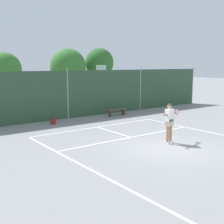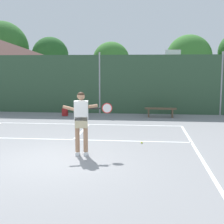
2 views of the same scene
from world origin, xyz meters
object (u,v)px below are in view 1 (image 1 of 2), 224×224
at_px(basketball_hoop, 101,81).
at_px(courtside_bench, 117,111).
at_px(tennis_player, 169,120).
at_px(tennis_ball, 169,131).
at_px(backpack_red, 53,121).

bearing_deg(basketball_hoop, courtside_bench, -104.60).
relative_size(tennis_player, tennis_ball, 28.10).
height_order(basketball_hoop, courtside_bench, basketball_hoop).
xyz_separation_m(basketball_hoop, tennis_ball, (-1.69, -8.82, -2.28)).
relative_size(basketball_hoop, tennis_ball, 53.79).
distance_m(basketball_hoop, backpack_red, 6.93).
height_order(tennis_ball, courtside_bench, courtside_bench).
height_order(tennis_ball, backpack_red, backpack_red).
bearing_deg(courtside_bench, tennis_ball, -98.79).
relative_size(basketball_hoop, courtside_bench, 2.22).
xyz_separation_m(basketball_hoop, courtside_bench, (-0.81, -3.11, -1.95)).
xyz_separation_m(backpack_red, courtside_bench, (4.97, 0.07, 0.17)).
relative_size(basketball_hoop, tennis_player, 1.91).
bearing_deg(tennis_ball, tennis_player, -137.43).
bearing_deg(courtside_bench, basketball_hoop, 75.40).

